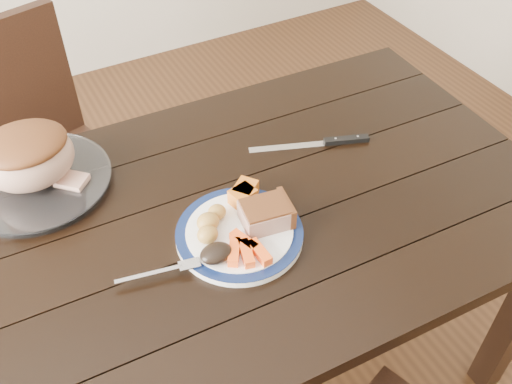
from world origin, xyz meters
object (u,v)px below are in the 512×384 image
chair_far (40,151)px  serving_platter (37,183)px  carving_knife (332,142)px  dinner_plate (239,234)px  dining_table (223,240)px  roast_joint (28,158)px  fork (165,271)px  pork_slice (266,215)px

chair_far → serving_platter: size_ratio=2.66×
carving_knife → dinner_plate: bearing=-134.0°
dining_table → chair_far: chair_far is taller
dining_table → roast_joint: bearing=139.3°
chair_far → fork: size_ratio=5.23×
pork_slice → fork: bearing=-175.2°
carving_knife → chair_far: bearing=156.7°
serving_platter → chair_far: bearing=83.8°
chair_far → carving_knife: (0.67, -0.64, 0.23)m
dining_table → roast_joint: (-0.35, 0.30, 0.18)m
dining_table → pork_slice: (0.07, -0.09, 0.14)m
serving_platter → roast_joint: (0.00, 0.00, 0.08)m
serving_platter → dining_table: bearing=-40.7°
pork_slice → fork: (-0.25, -0.02, -0.02)m
serving_platter → pork_slice: size_ratio=3.32×
fork → roast_joint: (-0.17, 0.41, 0.07)m
chair_far → dinner_plate: chair_far is taller
chair_far → fork: 0.89m
dining_table → fork: size_ratio=9.17×
serving_platter → fork: size_ratio=1.97×
chair_far → roast_joint: (-0.05, -0.43, 0.31)m
roast_joint → carving_knife: size_ratio=0.70×
dinner_plate → fork: (-0.19, -0.03, 0.01)m
chair_far → serving_platter: chair_far is taller
serving_platter → carving_knife: serving_platter is taller
dinner_plate → pork_slice: size_ratio=2.69×
pork_slice → fork: pork_slice is taller
carving_knife → fork: bearing=-139.6°
dining_table → fork: 0.24m
roast_joint → carving_knife: 0.75m
fork → dinner_plate: bearing=18.9°
chair_far → pork_slice: chair_far is taller
chair_far → dining_table: bearing=97.3°
chair_far → dinner_plate: size_ratio=3.29×
chair_far → serving_platter: bearing=68.6°
dinner_plate → carving_knife: (0.37, 0.18, -0.00)m
dining_table → chair_far: (-0.30, 0.74, -0.13)m
chair_far → fork: chair_far is taller
dining_table → dinner_plate: 0.13m
dinner_plate → roast_joint: bearing=132.8°
carving_knife → dining_table: bearing=-145.5°
serving_platter → carving_knife: size_ratio=1.14×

